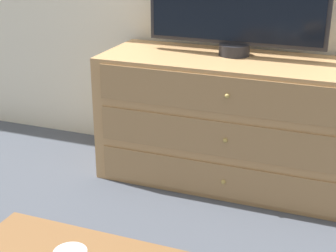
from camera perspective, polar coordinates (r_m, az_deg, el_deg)
ground_plane at (r=3.16m, az=8.94°, el=-3.67°), size 12.00×12.00×0.00m
dresser at (r=2.77m, az=7.79°, el=0.40°), size 1.47×0.54×0.69m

